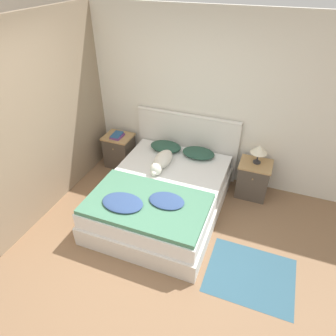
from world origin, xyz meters
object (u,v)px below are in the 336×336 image
(nightstand_left, at_px, (120,150))
(table_lamp, at_px, (259,150))
(bed, at_px, (163,196))
(dog, at_px, (162,161))
(pillow_left, at_px, (166,146))
(book_stack, at_px, (117,136))
(pillow_right, at_px, (198,153))
(nightstand_right, at_px, (253,179))

(nightstand_left, height_order, table_lamp, table_lamp)
(bed, bearing_deg, dog, 113.86)
(pillow_left, distance_m, book_stack, 0.86)
(dog, distance_m, book_stack, 1.07)
(book_stack, bearing_deg, pillow_left, 1.07)
(bed, relative_size, pillow_right, 4.07)
(bed, height_order, table_lamp, table_lamp)
(nightstand_right, relative_size, dog, 0.82)
(pillow_left, xyz_separation_m, table_lamp, (1.41, 0.04, 0.23))
(nightstand_right, distance_m, dog, 1.41)
(bed, relative_size, nightstand_left, 3.60)
(dog, bearing_deg, pillow_right, 46.88)
(bed, height_order, nightstand_right, nightstand_right)
(nightstand_right, bearing_deg, pillow_left, -179.37)
(pillow_left, bearing_deg, pillow_right, 0.00)
(pillow_right, bearing_deg, dog, -133.12)
(pillow_right, bearing_deg, book_stack, -179.34)
(dog, xyz_separation_m, book_stack, (-0.98, 0.44, 0.01))
(pillow_right, bearing_deg, nightstand_left, 179.37)
(pillow_left, height_order, dog, dog)
(nightstand_right, bearing_deg, nightstand_left, 180.00)
(pillow_left, bearing_deg, dog, -75.65)
(table_lamp, bearing_deg, pillow_right, -177.06)
(book_stack, bearing_deg, table_lamp, 1.53)
(bed, xyz_separation_m, nightstand_left, (-1.14, 0.82, 0.04))
(pillow_left, bearing_deg, nightstand_right, 0.63)
(bed, relative_size, pillow_left, 4.07)
(nightstand_left, bearing_deg, table_lamp, 0.73)
(dog, height_order, table_lamp, table_lamp)
(book_stack, distance_m, table_lamp, 2.28)
(pillow_right, height_order, table_lamp, table_lamp)
(nightstand_left, height_order, nightstand_right, same)
(nightstand_right, bearing_deg, book_stack, -179.20)
(bed, xyz_separation_m, table_lamp, (1.14, 0.85, 0.54))
(nightstand_left, bearing_deg, dog, -25.44)
(dog, bearing_deg, pillow_left, 104.35)
(bed, xyz_separation_m, nightstand_right, (1.14, 0.82, 0.04))
(dog, bearing_deg, nightstand_left, 154.56)
(nightstand_left, relative_size, book_stack, 2.36)
(bed, bearing_deg, pillow_left, 108.62)
(nightstand_left, distance_m, book_stack, 0.31)
(bed, bearing_deg, nightstand_right, 35.66)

